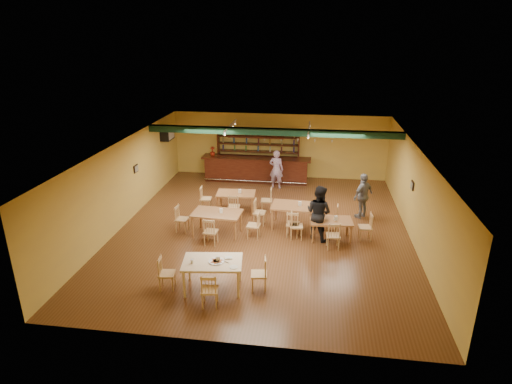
# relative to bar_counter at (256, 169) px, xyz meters

# --- Properties ---
(floor) EXTENTS (12.00, 12.00, 0.00)m
(floor) POSITION_rel_bar_counter_xyz_m (0.97, -5.15, -0.56)
(floor) COLOR #573419
(floor) RESTS_ON ground
(ceiling_beam) EXTENTS (10.00, 0.30, 0.25)m
(ceiling_beam) POSITION_rel_bar_counter_xyz_m (0.97, -2.35, 2.31)
(ceiling_beam) COLOR black
(ceiling_beam) RESTS_ON ceiling
(track_rail_left) EXTENTS (0.05, 2.50, 0.05)m
(track_rail_left) POSITION_rel_bar_counter_xyz_m (-0.83, -1.75, 2.38)
(track_rail_left) COLOR silver
(track_rail_left) RESTS_ON ceiling
(track_rail_right) EXTENTS (0.05, 2.50, 0.05)m
(track_rail_right) POSITION_rel_bar_counter_xyz_m (2.37, -1.75, 2.38)
(track_rail_right) COLOR silver
(track_rail_right) RESTS_ON ceiling
(ac_unit) EXTENTS (0.34, 0.70, 0.48)m
(ac_unit) POSITION_rel_bar_counter_xyz_m (-3.83, -0.95, 1.79)
(ac_unit) COLOR silver
(ac_unit) RESTS_ON wall_left
(picture_left) EXTENTS (0.04, 0.34, 0.28)m
(picture_left) POSITION_rel_bar_counter_xyz_m (-4.00, -4.15, 1.14)
(picture_left) COLOR black
(picture_left) RESTS_ON wall_left
(picture_right) EXTENTS (0.04, 0.34, 0.28)m
(picture_right) POSITION_rel_bar_counter_xyz_m (5.94, -4.65, 1.14)
(picture_right) COLOR black
(picture_right) RESTS_ON wall_right
(bar_counter) EXTENTS (5.00, 0.85, 1.13)m
(bar_counter) POSITION_rel_bar_counter_xyz_m (0.00, 0.00, 0.00)
(bar_counter) COLOR #37110B
(bar_counter) RESTS_ON ground
(back_bar_hutch) EXTENTS (3.87, 0.40, 2.28)m
(back_bar_hutch) POSITION_rel_bar_counter_xyz_m (0.00, 0.63, 0.57)
(back_bar_hutch) COLOR #37110B
(back_bar_hutch) RESTS_ON ground
(poinsettia) EXTENTS (0.31, 0.31, 0.43)m
(poinsettia) POSITION_rel_bar_counter_xyz_m (-2.05, 0.00, 0.78)
(poinsettia) COLOR #9A1F0E
(poinsettia) RESTS_ON bar_counter
(dining_table_a) EXTENTS (1.52, 0.97, 0.73)m
(dining_table_a) POSITION_rel_bar_counter_xyz_m (-0.28, -3.64, -0.20)
(dining_table_a) COLOR #A36A39
(dining_table_a) RESTS_ON ground
(dining_table_b) EXTENTS (1.72, 1.09, 0.83)m
(dining_table_b) POSITION_rel_bar_counter_xyz_m (2.06, -4.83, -0.15)
(dining_table_b) COLOR #A36A39
(dining_table_b) RESTS_ON ground
(dining_table_c) EXTENTS (1.69, 1.08, 0.82)m
(dining_table_c) POSITION_rel_bar_counter_xyz_m (-0.53, -5.80, -0.16)
(dining_table_c) COLOR #A36A39
(dining_table_c) RESTS_ON ground
(dining_table_d) EXTENTS (1.45, 0.95, 0.69)m
(dining_table_d) POSITION_rel_bar_counter_xyz_m (3.29, -5.62, -0.22)
(dining_table_d) COLOR #A36A39
(dining_table_d) RESTS_ON ground
(near_table) EXTENTS (1.68, 1.20, 0.84)m
(near_table) POSITION_rel_bar_counter_xyz_m (0.09, -9.08, -0.15)
(near_table) COLOR beige
(near_table) RESTS_ON ground
(pizza_tray) EXTENTS (0.53, 0.53, 0.01)m
(pizza_tray) POSITION_rel_bar_counter_xyz_m (0.20, -9.08, 0.28)
(pizza_tray) COLOR silver
(pizza_tray) RESTS_ON near_table
(parmesan_shaker) EXTENTS (0.08, 0.08, 0.11)m
(parmesan_shaker) POSITION_rel_bar_counter_xyz_m (-0.41, -9.25, 0.33)
(parmesan_shaker) COLOR #EAE5C6
(parmesan_shaker) RESTS_ON near_table
(napkin_stack) EXTENTS (0.23, 0.19, 0.03)m
(napkin_stack) POSITION_rel_bar_counter_xyz_m (0.48, -8.86, 0.29)
(napkin_stack) COLOR white
(napkin_stack) RESTS_ON near_table
(pizza_server) EXTENTS (0.32, 0.24, 0.00)m
(pizza_server) POSITION_rel_bar_counter_xyz_m (0.37, -9.02, 0.29)
(pizza_server) COLOR silver
(pizza_server) RESTS_ON pizza_tray
(side_plate) EXTENTS (0.25, 0.25, 0.01)m
(side_plate) POSITION_rel_bar_counter_xyz_m (0.71, -9.30, 0.28)
(side_plate) COLOR white
(side_plate) RESTS_ON near_table
(patron_bar) EXTENTS (0.69, 0.51, 1.73)m
(patron_bar) POSITION_rel_bar_counter_xyz_m (1.00, -0.83, 0.30)
(patron_bar) COLOR #7E4799
(patron_bar) RESTS_ON ground
(patron_right_a) EXTENTS (1.15, 1.09, 1.87)m
(patron_right_a) POSITION_rel_bar_counter_xyz_m (2.86, -5.63, 0.37)
(patron_right_a) COLOR black
(patron_right_a) RESTS_ON ground
(patron_right_b) EXTENTS (0.99, 1.02, 1.71)m
(patron_right_b) POSITION_rel_bar_counter_xyz_m (4.49, -3.62, 0.29)
(patron_right_b) COLOR gray
(patron_right_b) RESTS_ON ground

